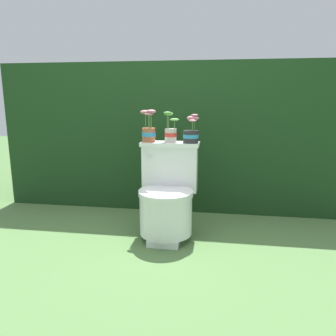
{
  "coord_description": "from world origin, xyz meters",
  "views": [
    {
      "loc": [
        0.45,
        -2.3,
        1.04
      ],
      "look_at": [
        0.08,
        0.07,
        0.52
      ],
      "focal_mm": 35.0,
      "sensor_mm": 36.0,
      "label": 1
    }
  ],
  "objects_px": {
    "toilet": "(167,198)",
    "potted_plant_middle": "(191,134)",
    "potted_plant_left": "(149,130)",
    "potted_plant_midleft": "(171,132)"
  },
  "relations": [
    {
      "from": "potted_plant_midleft",
      "to": "potted_plant_middle",
      "type": "height_order",
      "value": "potted_plant_midleft"
    },
    {
      "from": "potted_plant_midleft",
      "to": "potted_plant_middle",
      "type": "bearing_deg",
      "value": -10.9
    },
    {
      "from": "potted_plant_middle",
      "to": "toilet",
      "type": "bearing_deg",
      "value": -142.37
    },
    {
      "from": "toilet",
      "to": "potted_plant_middle",
      "type": "height_order",
      "value": "potted_plant_middle"
    },
    {
      "from": "toilet",
      "to": "potted_plant_midleft",
      "type": "xyz_separation_m",
      "value": [
        0.0,
        0.16,
        0.48
      ]
    },
    {
      "from": "toilet",
      "to": "potted_plant_middle",
      "type": "bearing_deg",
      "value": 37.63
    },
    {
      "from": "potted_plant_left",
      "to": "potted_plant_midleft",
      "type": "distance_m",
      "value": 0.17
    },
    {
      "from": "toilet",
      "to": "potted_plant_left",
      "type": "xyz_separation_m",
      "value": [
        -0.17,
        0.14,
        0.5
      ]
    },
    {
      "from": "potted_plant_left",
      "to": "potted_plant_midleft",
      "type": "xyz_separation_m",
      "value": [
        0.17,
        0.02,
        -0.01
      ]
    },
    {
      "from": "toilet",
      "to": "potted_plant_midleft",
      "type": "bearing_deg",
      "value": 89.34
    }
  ]
}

